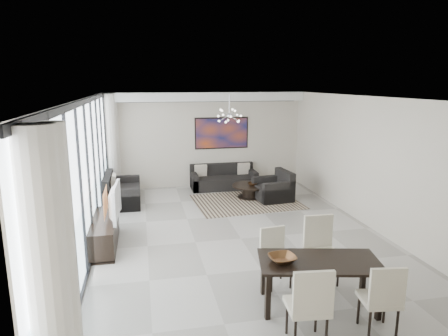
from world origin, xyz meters
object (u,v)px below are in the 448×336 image
object	(u,v)px
tv_console	(104,233)
dining_table	(319,266)
sofa_main	(223,180)
coffee_table	(251,190)
television	(110,202)

from	to	relation	value
tv_console	dining_table	xyz separation A→B (m)	(3.22, -2.91, 0.35)
sofa_main	dining_table	bearing A→B (deg)	-90.09
coffee_table	dining_table	size ratio (longest dim) A/B	0.56
tv_console	television	distance (m)	0.63
coffee_table	tv_console	xyz separation A→B (m)	(-3.77, -2.69, 0.07)
coffee_table	sofa_main	bearing A→B (deg)	114.78
sofa_main	tv_console	world-z (taller)	sofa_main
sofa_main	dining_table	size ratio (longest dim) A/B	1.07
sofa_main	television	size ratio (longest dim) A/B	1.73
tv_console	television	world-z (taller)	television
sofa_main	coffee_table	bearing A→B (deg)	-65.22
coffee_table	television	world-z (taller)	television
sofa_main	television	bearing A→B (deg)	-128.86
television	tv_console	bearing A→B (deg)	109.74
coffee_table	television	bearing A→B (deg)	-143.79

